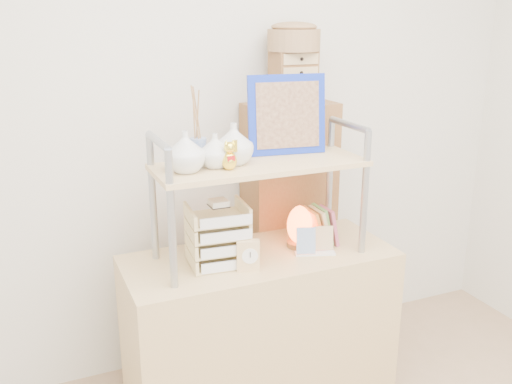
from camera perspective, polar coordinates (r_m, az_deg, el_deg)
room_shell at (r=1.62m, az=12.38°, el=14.34°), size 3.42×3.41×2.61m
desk at (r=2.71m, az=0.38°, el=-13.59°), size 1.20×0.50×0.75m
cabinet at (r=3.00m, az=3.25°, el=-4.00°), size 0.46×0.25×1.35m
hutch at (r=2.38m, az=-1.15°, el=3.47°), size 0.90×0.34×0.77m
letter_tray at (r=2.41m, az=-3.73°, el=-4.65°), size 0.25×0.24×0.29m
salt_lamp at (r=2.59m, az=4.35°, el=-3.42°), size 0.13×0.12×0.20m
desk_clock at (r=2.36m, az=-0.80°, el=-6.37°), size 0.10×0.07×0.13m
postcard_stand at (r=2.55m, az=5.90°, el=-5.39°), size 0.19×0.10×0.13m
drawer_chest at (r=2.79m, az=3.74°, el=11.33°), size 0.20×0.16×0.25m
woven_basket at (r=2.78m, az=3.80°, el=14.93°), size 0.25×0.25×0.10m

